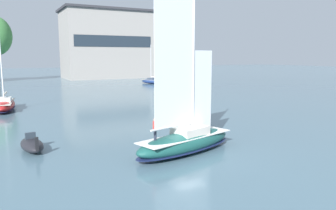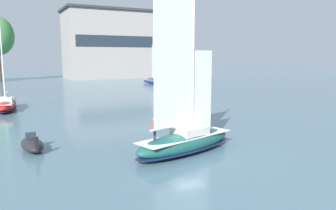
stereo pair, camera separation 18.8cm
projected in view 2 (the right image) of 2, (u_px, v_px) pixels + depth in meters
ground_plane at (185, 152)px, 25.60m from camera, size 400.00×400.00×0.00m
waterfront_building at (108, 44)px, 111.43m from camera, size 29.25×18.30×22.64m
sailboat_main at (186, 139)px, 25.45m from camera, size 10.03×5.20×13.28m
sailboat_moored_near_marina at (6, 104)px, 45.36m from camera, size 3.49×9.11×12.21m
sailboat_moored_far_slip at (154, 81)px, 88.30m from camera, size 5.21×7.76×10.45m
motor_tender at (32, 145)px, 26.00m from camera, size 1.98×4.08×1.51m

